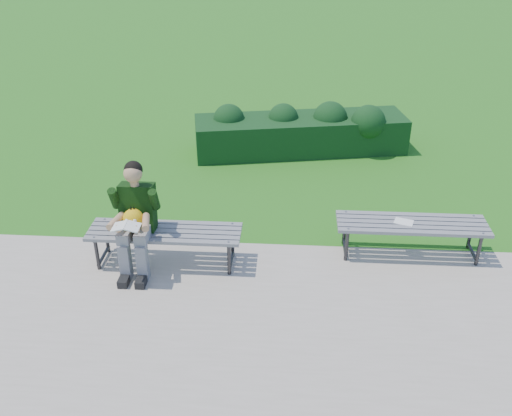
# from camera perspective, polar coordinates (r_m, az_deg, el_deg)

# --- Properties ---
(ground) EXTENTS (80.00, 80.00, 0.00)m
(ground) POSITION_cam_1_polar(r_m,az_deg,el_deg) (7.29, 2.48, -3.79)
(ground) COLOR #177117
(ground) RESTS_ON ground
(walkway) EXTENTS (30.00, 3.50, 0.02)m
(walkway) POSITION_cam_1_polar(r_m,az_deg,el_deg) (5.89, 1.99, -12.89)
(walkway) COLOR #B5A99A
(walkway) RESTS_ON ground
(hedge) EXTENTS (3.71, 1.56, 0.86)m
(hedge) POSITION_cam_1_polar(r_m,az_deg,el_deg) (9.94, 4.70, 7.72)
(hedge) COLOR #153E18
(hedge) RESTS_ON ground
(bench_left) EXTENTS (1.80, 0.50, 0.46)m
(bench_left) POSITION_cam_1_polar(r_m,az_deg,el_deg) (6.81, -9.11, -2.62)
(bench_left) COLOR slate
(bench_left) RESTS_ON walkway
(bench_right) EXTENTS (1.80, 0.50, 0.46)m
(bench_right) POSITION_cam_1_polar(r_m,az_deg,el_deg) (7.14, 15.30, -1.77)
(bench_right) COLOR slate
(bench_right) RESTS_ON walkway
(seated_boy) EXTENTS (0.56, 0.76, 1.31)m
(seated_boy) POSITION_cam_1_polar(r_m,az_deg,el_deg) (6.66, -11.99, -0.73)
(seated_boy) COLOR slate
(seated_boy) RESTS_ON walkway
(paper_sheet) EXTENTS (0.26, 0.22, 0.01)m
(paper_sheet) POSITION_cam_1_polar(r_m,az_deg,el_deg) (7.09, 14.57, -1.35)
(paper_sheet) COLOR white
(paper_sheet) RESTS_ON bench_right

